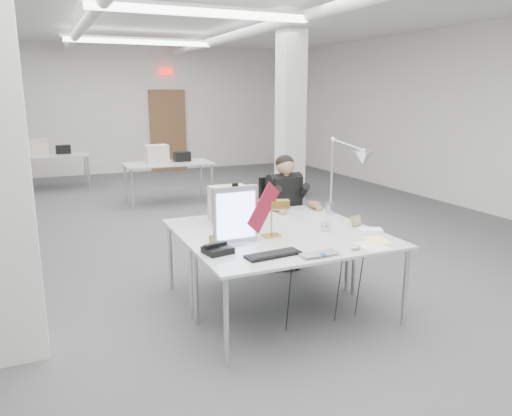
{
  "coord_description": "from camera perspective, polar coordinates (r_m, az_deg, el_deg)",
  "views": [
    {
      "loc": [
        -2.02,
        -6.12,
        2.05
      ],
      "look_at": [
        -0.21,
        -2.0,
        1.0
      ],
      "focal_mm": 35.0,
      "sensor_mm": 36.0,
      "label": 1
    }
  ],
  "objects": [
    {
      "name": "room_shell",
      "position": [
        6.59,
        -5.64,
        10.03
      ],
      "size": [
        10.04,
        14.04,
        3.24
      ],
      "color": "#474749",
      "rests_on": "ground"
    },
    {
      "name": "desk_main",
      "position": [
        4.35,
        5.17,
        -4.37
      ],
      "size": [
        1.8,
        0.9,
        0.02
      ],
      "primitive_type": "cube",
      "color": "silver",
      "rests_on": "room_shell"
    },
    {
      "name": "desk_second",
      "position": [
        5.12,
        0.31,
        -1.61
      ],
      "size": [
        1.8,
        0.9,
        0.02
      ],
      "primitive_type": "cube",
      "color": "silver",
      "rests_on": "room_shell"
    },
    {
      "name": "bg_desk_a",
      "position": [
        9.48,
        -10.03,
        5.04
      ],
      "size": [
        1.6,
        0.8,
        0.02
      ],
      "primitive_type": "cube",
      "color": "silver",
      "rests_on": "room_shell"
    },
    {
      "name": "bg_desk_b",
      "position": [
        11.4,
        -22.61,
        5.58
      ],
      "size": [
        1.6,
        0.8,
        0.02
      ],
      "primitive_type": "cube",
      "color": "silver",
      "rests_on": "room_shell"
    },
    {
      "name": "office_chair",
      "position": [
        5.93,
        3.05,
        -1.61
      ],
      "size": [
        0.59,
        0.59,
        1.08
      ],
      "primitive_type": null,
      "rotation": [
        0.0,
        0.0,
        0.12
      ],
      "color": "black",
      "rests_on": "room_shell"
    },
    {
      "name": "seated_person",
      "position": [
        5.81,
        3.32,
        1.73
      ],
      "size": [
        0.55,
        0.66,
        0.91
      ],
      "primitive_type": null,
      "rotation": [
        0.0,
        0.0,
        0.12
      ],
      "color": "black",
      "rests_on": "office_chair"
    },
    {
      "name": "monitor",
      "position": [
        4.31,
        -2.39,
        -0.81
      ],
      "size": [
        0.41,
        0.05,
        0.51
      ],
      "primitive_type": "cube",
      "rotation": [
        0.0,
        0.0,
        0.02
      ],
      "color": "#BCBCC1",
      "rests_on": "desk_main"
    },
    {
      "name": "pennant",
      "position": [
        4.36,
        0.88,
        0.06
      ],
      "size": [
        0.39,
        0.17,
        0.45
      ],
      "primitive_type": "cube",
      "rotation": [
        0.0,
        -0.87,
        0.4
      ],
      "color": "maroon",
      "rests_on": "monitor"
    },
    {
      "name": "keyboard",
      "position": [
        4.04,
        1.98,
        -5.35
      ],
      "size": [
        0.48,
        0.2,
        0.02
      ],
      "primitive_type": "cube",
      "rotation": [
        0.0,
        0.0,
        0.09
      ],
      "color": "black",
      "rests_on": "desk_main"
    },
    {
      "name": "laptop",
      "position": [
        4.03,
        7.67,
        -5.46
      ],
      "size": [
        0.33,
        0.22,
        0.03
      ],
      "primitive_type": "imported",
      "rotation": [
        0.0,
        0.0,
        0.03
      ],
      "color": "silver",
      "rests_on": "desk_main"
    },
    {
      "name": "mouse",
      "position": [
        4.28,
        11.34,
        -4.45
      ],
      "size": [
        0.1,
        0.07,
        0.04
      ],
      "primitive_type": "ellipsoid",
      "rotation": [
        0.0,
        0.0,
        -0.06
      ],
      "color": "#AFAFB4",
      "rests_on": "desk_main"
    },
    {
      "name": "bankers_lamp",
      "position": [
        4.52,
        1.78,
        -1.08
      ],
      "size": [
        0.34,
        0.23,
        0.36
      ],
      "primitive_type": null,
      "rotation": [
        0.0,
        0.0,
        -0.33
      ],
      "color": "gold",
      "rests_on": "desk_main"
    },
    {
      "name": "desk_phone",
      "position": [
        4.11,
        -4.39,
        -4.81
      ],
      "size": [
        0.25,
        0.23,
        0.05
      ],
      "primitive_type": "cube",
      "rotation": [
        0.0,
        0.0,
        0.2
      ],
      "color": "black",
      "rests_on": "desk_main"
    },
    {
      "name": "picture_frame_left",
      "position": [
        4.29,
        -4.57,
        -3.72
      ],
      "size": [
        0.13,
        0.05,
        0.1
      ],
      "primitive_type": "cube",
      "rotation": [
        -0.21,
        0.0,
        0.13
      ],
      "color": "tan",
      "rests_on": "desk_main"
    },
    {
      "name": "picture_frame_right",
      "position": [
        5.0,
        11.37,
        -1.46
      ],
      "size": [
        0.14,
        0.07,
        0.11
      ],
      "primitive_type": "cube",
      "rotation": [
        -0.21,
        0.0,
        0.25
      ],
      "color": "#AB9349",
      "rests_on": "desk_main"
    },
    {
      "name": "desk_clock",
      "position": [
        4.78,
        7.94,
        -2.04
      ],
      "size": [
        0.11,
        0.05,
        0.1
      ],
      "primitive_type": "cylinder",
      "rotation": [
        1.57,
        0.0,
        -0.22
      ],
      "color": "silver",
      "rests_on": "desk_main"
    },
    {
      "name": "paper_stack_a",
      "position": [
        4.39,
        13.07,
        -4.27
      ],
      "size": [
        0.22,
        0.3,
        0.01
      ],
      "primitive_type": "cube",
      "rotation": [
        0.0,
        0.0,
        0.07
      ],
      "color": "white",
      "rests_on": "desk_main"
    },
    {
      "name": "paper_stack_b",
      "position": [
        4.57,
        13.72,
        -3.62
      ],
      "size": [
        0.26,
        0.31,
        0.01
      ],
      "primitive_type": "cube",
      "rotation": [
        0.0,
        0.0,
        -0.28
      ],
      "color": "#FFF598",
      "rests_on": "desk_main"
    },
    {
      "name": "paper_stack_c",
      "position": [
        4.92,
        12.99,
        -2.39
      ],
      "size": [
        0.26,
        0.23,
        0.01
      ],
      "primitive_type": "cube",
      "rotation": [
        0.0,
        0.0,
        -0.44
      ],
      "color": "white",
      "rests_on": "desk_main"
    },
    {
      "name": "beige_monitor",
      "position": [
        5.05,
        -2.93,
        0.39
      ],
      "size": [
        0.38,
        0.36,
        0.36
      ],
      "primitive_type": "cube",
      "rotation": [
        0.0,
        0.0,
        -0.02
      ],
      "color": "#BFB79F",
      "rests_on": "desk_second"
    },
    {
      "name": "architect_lamp",
      "position": [
        5.2,
        10.12,
        3.71
      ],
      "size": [
        0.28,
        0.72,
        0.91
      ],
      "primitive_type": null,
      "rotation": [
        0.0,
        0.0,
        -0.05
      ],
      "color": "silver",
      "rests_on": "desk_second"
    }
  ]
}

